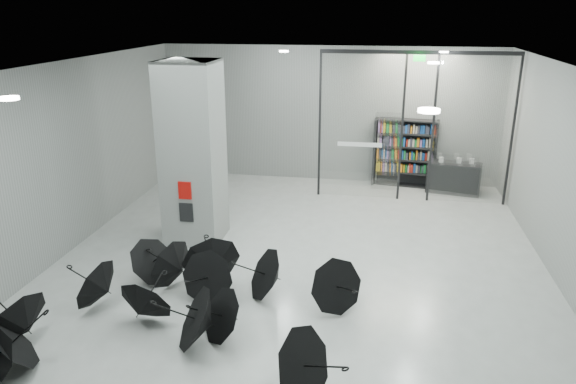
% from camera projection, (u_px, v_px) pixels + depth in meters
% --- Properties ---
extents(room, '(14.00, 14.02, 4.01)m').
position_uv_depth(room, '(291.00, 141.00, 9.29)').
color(room, gray).
rests_on(room, ground).
extents(column, '(1.20, 1.20, 4.00)m').
position_uv_depth(column, '(193.00, 153.00, 11.83)').
color(column, slate).
rests_on(column, ground).
extents(fire_cabinet, '(0.28, 0.04, 0.38)m').
position_uv_depth(fire_cabinet, '(185.00, 190.00, 11.46)').
color(fire_cabinet, '#A50A07').
rests_on(fire_cabinet, column).
extents(info_panel, '(0.30, 0.03, 0.42)m').
position_uv_depth(info_panel, '(186.00, 212.00, 11.62)').
color(info_panel, black).
rests_on(info_panel, column).
extents(exit_sign, '(0.30, 0.06, 0.15)m').
position_uv_depth(exit_sign, '(419.00, 58.00, 13.55)').
color(exit_sign, '#0CE533').
rests_on(exit_sign, room).
extents(glass_partition, '(5.06, 0.08, 4.00)m').
position_uv_depth(glass_partition, '(414.00, 121.00, 14.26)').
color(glass_partition, silver).
rests_on(glass_partition, ground).
extents(bookshelf, '(1.84, 0.61, 1.99)m').
position_uv_depth(bookshelf, '(405.00, 153.00, 15.83)').
color(bookshelf, black).
rests_on(bookshelf, ground).
extents(shop_counter, '(1.55, 0.84, 0.88)m').
position_uv_depth(shop_counter, '(454.00, 178.00, 15.37)').
color(shop_counter, black).
rests_on(shop_counter, ground).
extents(umbrella_cluster, '(5.94, 4.52, 1.30)m').
position_uv_depth(umbrella_cluster, '(174.00, 309.00, 8.91)').
color(umbrella_cluster, black).
rests_on(umbrella_cluster, ground).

